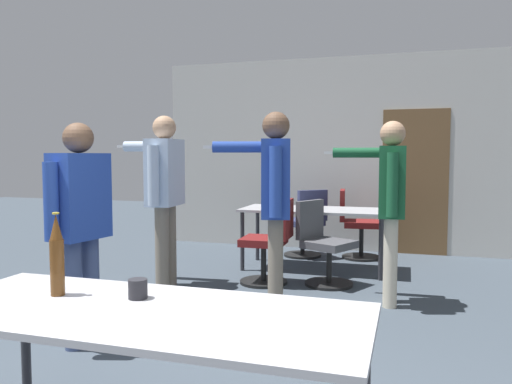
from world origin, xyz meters
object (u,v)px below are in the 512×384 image
Objects in this scene: office_chair_far_left at (270,244)px; person_center_tall at (274,192)px; beer_bottle at (57,256)px; office_chair_near_pushed at (305,225)px; person_near_casual at (390,194)px; person_right_polo at (79,212)px; office_chair_far_right at (323,246)px; office_chair_side_rolled at (356,226)px; person_far_watching at (164,185)px; drink_cup at (138,289)px.

person_center_tall is at bearing -164.62° from office_chair_far_left.
beer_bottle is at bearing 175.99° from office_chair_far_left.
person_center_tall is 1.92× the size of office_chair_far_left.
person_center_tall is 1.90× the size of office_chair_near_pushed.
office_chair_far_left is (-1.26, 0.41, -0.61)m from person_near_casual.
person_near_casual is 3.18m from beer_bottle.
person_right_polo is at bearing 119.38° from person_center_tall.
office_chair_far_left is (-0.30, 0.98, -0.65)m from person_center_tall.
person_center_tall is at bearing 13.31° from office_chair_far_right.
office_chair_far_left is 1.82m from office_chair_side_rolled.
person_right_polo is 4.14m from office_chair_side_rolled.
office_chair_near_pushed is (-1.18, 1.94, -0.60)m from person_near_casual.
person_center_tall is 1.91× the size of office_chair_side_rolled.
office_chair_near_pushed reaches higher than office_chair_side_rolled.
person_far_watching is at bearing 107.86° from beer_bottle.
person_center_tall reaches higher than person_near_casual.
office_chair_far_right is at bearing -13.47° from office_chair_side_rolled.
office_chair_far_left is 0.58m from office_chair_far_right.
drink_cup is at bearing -159.53° from person_far_watching.
person_far_watching reaches higher than beer_bottle.
person_right_polo is 1.63m from person_far_watching.
person_near_casual is at bearing -109.79° from office_chair_far_left.
drink_cup is at bearing -124.94° from person_right_polo.
person_far_watching is (-1.33, 0.50, 0.01)m from person_center_tall.
person_far_watching is at bearing 113.48° from office_chair_far_left.
office_chair_near_pushed is 2.41× the size of beer_bottle.
person_center_tall is at bearing -36.83° from person_right_polo.
office_chair_side_rolled is at bearing -161.67° from office_chair_far_right.
person_near_casual is 2.22m from office_chair_side_rolled.
person_near_casual is 4.41× the size of beer_bottle.
person_center_tall is at bearing 88.80° from drink_cup.
person_near_casual is 2.29m from person_far_watching.
person_far_watching reaches higher than office_chair_side_rolled.
person_center_tall is 0.98× the size of person_far_watching.
person_center_tall is 1.04× the size of person_near_casual.
person_far_watching is 1.84m from office_chair_far_right.
office_chair_near_pushed is at bearing -4.74° from office_chair_far_left.
office_chair_far_left is at bearing -48.22° from office_chair_far_right.
person_center_tall is 1.97× the size of office_chair_far_right.
office_chair_near_pushed is at bearing -33.63° from person_far_watching.
drink_cup is (-0.50, -4.87, 0.36)m from office_chair_side_rolled.
person_near_casual is at bearing -100.46° from office_chair_near_pushed.
office_chair_side_rolled is (1.78, 2.14, -0.65)m from person_far_watching.
person_right_polo is 18.21× the size of drink_cup.
person_far_watching is 20.16× the size of drink_cup.
person_far_watching is at bearing -42.09° from office_chair_far_right.
office_chair_side_rolled is (0.67, 0.13, -0.00)m from office_chair_near_pushed.
office_chair_far_right is at bearing -72.68° from person_far_watching.
office_chair_near_pushed is (0.95, 3.64, -0.55)m from person_right_polo.
beer_bottle is (0.74, -1.16, -0.06)m from person_right_polo.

